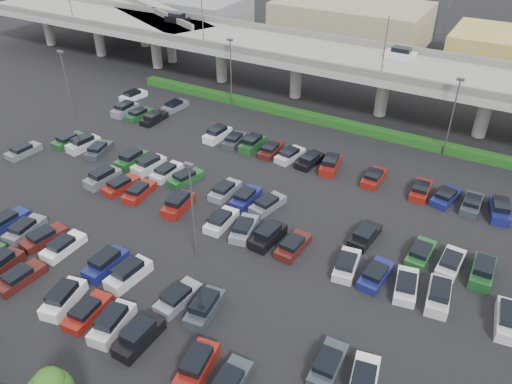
% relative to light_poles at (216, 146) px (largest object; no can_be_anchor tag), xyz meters
% --- Properties ---
extents(ground, '(280.00, 280.00, 0.00)m').
position_rel_light_poles_xyz_m(ground, '(4.13, -2.00, -6.24)').
color(ground, black).
extents(overpass, '(150.00, 13.00, 15.80)m').
position_rel_light_poles_xyz_m(overpass, '(3.88, 30.03, 0.73)').
color(overpass, gray).
rests_on(overpass, ground).
extents(on_ramp, '(50.93, 30.13, 8.80)m').
position_rel_light_poles_xyz_m(on_ramp, '(-47.98, 41.05, 0.62)').
color(on_ramp, gray).
rests_on(on_ramp, ground).
extents(hedge, '(66.00, 1.60, 1.10)m').
position_rel_light_poles_xyz_m(hedge, '(4.13, 23.00, -5.69)').
color(hedge, '#163C11').
rests_on(hedge, ground).
extents(parked_cars, '(63.03, 41.65, 1.67)m').
position_rel_light_poles_xyz_m(parked_cars, '(4.09, -5.39, -5.62)').
color(parked_cars, silver).
rests_on(parked_cars, ground).
extents(light_poles, '(66.90, 48.38, 10.30)m').
position_rel_light_poles_xyz_m(light_poles, '(0.00, 0.00, 0.00)').
color(light_poles, '#535358').
rests_on(light_poles, ground).
extents(distant_buildings, '(138.00, 24.00, 9.00)m').
position_rel_light_poles_xyz_m(distant_buildings, '(16.50, 59.81, -2.49)').
color(distant_buildings, gray).
rests_on(distant_buildings, ground).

